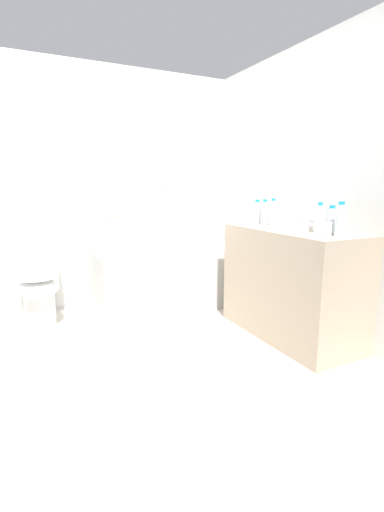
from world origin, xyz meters
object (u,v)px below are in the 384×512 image
at_px(water_bottle_3, 331,221).
at_px(toilet_paper_roll, 5,327).
at_px(water_bottle_0, 341,220).
at_px(drinking_glass_0, 327,229).
at_px(water_bottle_2, 320,219).
at_px(water_bottle_1, 265,213).
at_px(sink_faucet, 311,224).
at_px(bathtub, 170,274).
at_px(toilet, 38,285).
at_px(water_bottle_5, 273,213).
at_px(water_bottle_4, 257,213).
at_px(sink_basin, 293,226).

distance_m(water_bottle_3, toilet_paper_roll, 2.69).
distance_m(water_bottle_0, drinking_glass_0, 0.10).
relative_size(water_bottle_2, toilet_paper_roll, 1.70).
bearing_deg(toilet_paper_roll, water_bottle_1, -17.52).
relative_size(sink_faucet, water_bottle_2, 0.69).
height_order(bathtub, water_bottle_3, bathtub).
bearing_deg(toilet, drinking_glass_0, 50.67).
height_order(water_bottle_0, water_bottle_5, water_bottle_0).
xyz_separation_m(water_bottle_1, toilet_paper_roll, (-2.09, 0.66, -0.91)).
bearing_deg(water_bottle_0, toilet, 138.71).
relative_size(toilet, drinking_glass_0, 7.85).
relative_size(sink_faucet, water_bottle_4, 0.71).
bearing_deg(water_bottle_1, water_bottle_5, -70.89).
relative_size(sink_faucet, water_bottle_0, 0.65).
relative_size(water_bottle_2, drinking_glass_0, 2.43).
relative_size(toilet, sink_faucet, 4.67).
bearing_deg(drinking_glass_0, toilet_paper_roll, 145.45).
height_order(water_bottle_0, drinking_glass_0, water_bottle_0).
relative_size(water_bottle_0, water_bottle_3, 1.16).
distance_m(bathtub, water_bottle_3, 1.73).
distance_m(water_bottle_1, water_bottle_2, 0.63).
distance_m(bathtub, water_bottle_5, 1.24).
bearing_deg(bathtub, drinking_glass_0, -71.22).
bearing_deg(drinking_glass_0, water_bottle_5, 83.94).
height_order(water_bottle_2, water_bottle_5, water_bottle_5).
xyz_separation_m(toilet, water_bottle_2, (1.82, -1.41, 0.62)).
bearing_deg(water_bottle_4, bathtub, 127.95).
relative_size(drinking_glass_0, toilet_paper_roll, 0.70).
distance_m(water_bottle_4, toilet_paper_roll, 2.34).
bearing_deg(toilet, bathtub, 91.65).
bearing_deg(water_bottle_5, water_bottle_1, 109.11).
xyz_separation_m(water_bottle_1, water_bottle_2, (0.01, -0.63, 0.00)).
relative_size(sink_faucet, water_bottle_1, 0.70).
bearing_deg(water_bottle_4, water_bottle_0, -88.28).
distance_m(water_bottle_0, water_bottle_5, 0.73).
bearing_deg(sink_faucet, water_bottle_0, -111.63).
xyz_separation_m(water_bottle_2, toilet_paper_roll, (-2.10, 1.29, -0.91)).
bearing_deg(water_bottle_2, water_bottle_0, -89.81).
bearing_deg(water_bottle_5, toilet_paper_roll, 160.79).
bearing_deg(water_bottle_0, water_bottle_1, 90.54).
relative_size(toilet, water_bottle_2, 3.23).
bearing_deg(bathtub, sink_basin, -64.15).
bearing_deg(water_bottle_0, water_bottle_5, 88.48).
bearing_deg(drinking_glass_0, sink_faucet, 59.14).
bearing_deg(water_bottle_4, water_bottle_5, -74.08).
bearing_deg(sink_faucet, water_bottle_5, 118.33).
height_order(water_bottle_4, toilet_paper_roll, water_bottle_4).
bearing_deg(water_bottle_1, toilet_paper_roll, 162.48).
height_order(water_bottle_0, water_bottle_3, water_bottle_0).
height_order(toilet, sink_faucet, sink_faucet).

